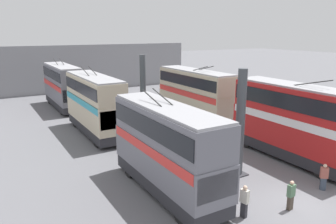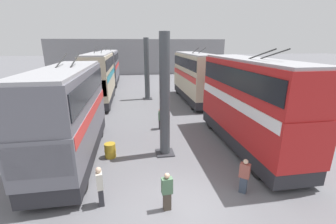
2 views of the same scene
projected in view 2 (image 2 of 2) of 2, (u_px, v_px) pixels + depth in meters
name	position (u px, v px, depth m)	size (l,w,h in m)	color
ground_plane	(181.00, 205.00, 9.08)	(240.00, 240.00, 0.00)	slate
depot_back_wall	(139.00, 57.00, 45.51)	(0.50, 36.00, 7.01)	gray
support_column_near	(165.00, 99.00, 12.35)	(1.03, 1.03, 6.84)	#42474C
support_column_far	(147.00, 71.00, 25.31)	(1.03, 1.03, 6.84)	#42474C
bus_left_near	(250.00, 99.00, 13.31)	(9.69, 2.54, 6.04)	black
bus_left_far	(194.00, 74.00, 24.79)	(10.33, 2.54, 5.85)	black
bus_right_near	(69.00, 110.00, 11.92)	(9.08, 2.54, 5.69)	black
bus_right_mid	(99.00, 75.00, 23.89)	(9.54, 2.54, 5.87)	black
bus_right_far	(109.00, 65.00, 35.22)	(9.72, 2.54, 5.75)	black
person_aisle_foreground	(167.00, 191.00, 8.60)	(0.27, 0.44, 1.61)	#473D33
person_by_right_row	(100.00, 185.00, 8.82)	(0.46, 0.32, 1.71)	#2D2D33
person_aisle_midway	(160.00, 118.00, 16.88)	(0.46, 0.32, 1.59)	#2D2D33
person_by_left_row	(244.00, 175.00, 9.61)	(0.45, 0.48, 1.61)	#384251
oil_drum	(110.00, 150.00, 12.77)	(0.65, 0.65, 0.84)	#B28E23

